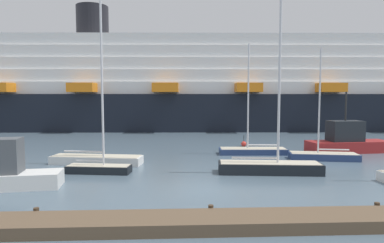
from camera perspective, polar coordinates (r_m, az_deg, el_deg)
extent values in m
plane|color=slate|center=(19.90, 1.86, -11.77)|extent=(600.00, 600.00, 0.00)
cube|color=brown|center=(14.34, 3.78, -17.19)|extent=(19.38, 1.91, 0.53)
cylinder|color=#423323|center=(16.45, -25.65, -14.56)|extent=(0.24, 0.24, 0.64)
cylinder|color=#423323|center=(15.30, 3.33, -15.57)|extent=(0.24, 0.24, 0.64)
cylinder|color=#423323|center=(17.82, 29.71, -13.23)|extent=(0.24, 0.24, 0.64)
cube|color=white|center=(28.05, -16.40, -6.49)|extent=(7.67, 2.84, 0.66)
cube|color=beige|center=(27.98, -16.41, -5.79)|extent=(7.35, 2.66, 0.04)
cylinder|color=silver|center=(27.37, -15.53, 7.07)|extent=(0.18, 0.18, 12.46)
cylinder|color=silver|center=(28.37, -18.46, -5.02)|extent=(3.35, 0.67, 0.14)
cube|color=black|center=(24.40, 13.44, -7.94)|extent=(7.50, 2.53, 0.76)
cube|color=beige|center=(24.32, 13.45, -7.01)|extent=(7.19, 2.35, 0.04)
cylinder|color=silver|center=(24.00, 15.11, 7.58)|extent=(0.18, 0.18, 12.35)
cylinder|color=silver|center=(24.08, 10.96, -6.28)|extent=(3.31, 0.47, 0.14)
cube|color=black|center=(24.78, -16.04, -8.06)|extent=(4.76, 1.89, 0.54)
cube|color=beige|center=(24.72, -16.05, -7.40)|extent=(4.56, 1.77, 0.04)
cylinder|color=silver|center=(24.09, -15.45, 2.79)|extent=(0.11, 0.11, 8.78)
cylinder|color=silver|center=(24.90, -17.52, -6.57)|extent=(2.07, 0.37, 0.09)
cube|color=navy|center=(30.96, 22.06, -5.71)|extent=(6.01, 2.72, 0.57)
cube|color=beige|center=(30.91, 22.08, -5.15)|extent=(5.75, 2.54, 0.04)
cylinder|color=silver|center=(30.40, 21.48, 3.38)|extent=(0.14, 0.14, 9.19)
cylinder|color=silver|center=(31.08, 23.60, -4.53)|extent=(2.59, 0.56, 0.11)
cube|color=navy|center=(32.05, 10.63, -5.16)|extent=(6.52, 2.10, 0.54)
cube|color=beige|center=(32.01, 10.64, -4.64)|extent=(6.26, 1.95, 0.04)
cylinder|color=silver|center=(31.53, 9.85, 4.33)|extent=(0.15, 0.15, 10.01)
cylinder|color=silver|center=(32.14, 12.29, -4.04)|extent=(2.90, 0.26, 0.12)
cube|color=white|center=(22.91, -30.18, -8.99)|extent=(6.79, 2.71, 0.94)
cube|color=maroon|center=(36.10, 25.74, -3.98)|extent=(8.38, 3.11, 1.13)
cube|color=#1E2328|center=(35.69, 25.27, -1.50)|extent=(3.39, 2.09, 2.03)
cylinder|color=#262626|center=(35.54, 25.40, 2.43)|extent=(0.16, 0.16, 2.87)
sphere|color=red|center=(36.59, 9.08, -3.92)|extent=(0.59, 0.59, 0.59)
cylinder|color=black|center=(36.51, 9.09, -2.95)|extent=(0.06, 0.06, 0.65)
cube|color=black|center=(57.68, 2.20, 1.83)|extent=(108.75, 19.23, 5.95)
cube|color=white|center=(57.64, 2.21, 5.76)|extent=(100.03, 17.08, 1.95)
cube|color=white|center=(57.72, 2.21, 7.69)|extent=(94.03, 16.06, 1.95)
cube|color=white|center=(57.86, 2.22, 9.62)|extent=(88.02, 15.03, 1.95)
cube|color=white|center=(58.08, 2.23, 11.53)|extent=(82.02, 14.01, 1.95)
cube|color=white|center=(58.35, 2.23, 13.43)|extent=(76.02, 12.98, 1.95)
cube|color=orange|center=(52.28, -18.68, 5.67)|extent=(4.01, 3.18, 1.36)
cube|color=orange|center=(49.83, -4.67, 5.96)|extent=(4.01, 3.18, 1.36)
cube|color=orange|center=(50.51, 9.85, 5.89)|extent=(4.01, 3.18, 1.36)
cube|color=orange|center=(54.21, 23.16, 5.50)|extent=(4.01, 3.18, 1.36)
cylinder|color=black|center=(61.32, -17.07, 16.30)|extent=(5.46, 5.46, 5.41)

